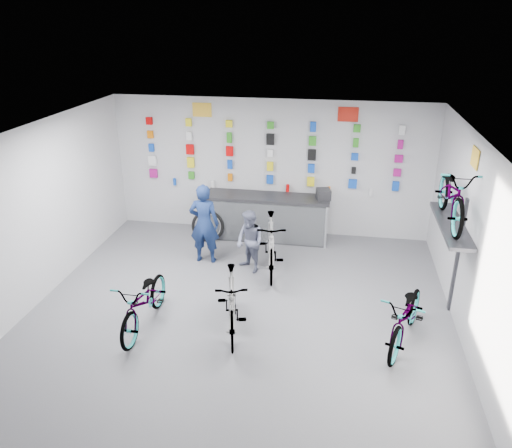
% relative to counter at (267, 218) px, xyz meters
% --- Properties ---
extents(floor, '(8.00, 8.00, 0.00)m').
position_rel_counter_xyz_m(floor, '(0.00, -3.54, -0.49)').
color(floor, '#56565B').
rests_on(floor, ground).
extents(ceiling, '(8.00, 8.00, 0.00)m').
position_rel_counter_xyz_m(ceiling, '(0.00, -3.54, 2.51)').
color(ceiling, white).
rests_on(ceiling, wall_back).
extents(wall_back, '(7.00, 0.00, 7.00)m').
position_rel_counter_xyz_m(wall_back, '(0.00, 0.46, 1.01)').
color(wall_back, '#BCBCBF').
rests_on(wall_back, floor).
extents(wall_left, '(0.00, 8.00, 8.00)m').
position_rel_counter_xyz_m(wall_left, '(-3.50, -3.54, 1.01)').
color(wall_left, '#BCBCBF').
rests_on(wall_left, floor).
extents(wall_right, '(0.00, 8.00, 8.00)m').
position_rel_counter_xyz_m(wall_right, '(3.50, -3.54, 1.01)').
color(wall_right, '#BCBCBF').
rests_on(wall_right, floor).
extents(counter, '(2.70, 0.66, 1.00)m').
position_rel_counter_xyz_m(counter, '(0.00, 0.00, 0.00)').
color(counter, black).
rests_on(counter, floor).
extents(merch_wall, '(5.57, 0.08, 1.55)m').
position_rel_counter_xyz_m(merch_wall, '(-0.05, 0.39, 1.29)').
color(merch_wall, '#A0106F').
rests_on(merch_wall, wall_back).
extents(wall_bracket, '(0.39, 1.90, 2.00)m').
position_rel_counter_xyz_m(wall_bracket, '(3.33, -2.34, 0.98)').
color(wall_bracket, '#333338').
rests_on(wall_bracket, wall_right).
extents(sign_left, '(0.42, 0.02, 0.30)m').
position_rel_counter_xyz_m(sign_left, '(-1.50, 0.44, 2.23)').
color(sign_left, yellow).
rests_on(sign_left, wall_back).
extents(sign_right, '(0.42, 0.02, 0.30)m').
position_rel_counter_xyz_m(sign_right, '(1.60, 0.44, 2.23)').
color(sign_right, red).
rests_on(sign_right, wall_back).
extents(sign_side, '(0.02, 0.40, 0.30)m').
position_rel_counter_xyz_m(sign_side, '(3.48, -2.34, 2.16)').
color(sign_side, yellow).
rests_on(sign_side, wall_right).
extents(bike_left, '(0.63, 1.75, 0.92)m').
position_rel_counter_xyz_m(bike_left, '(-1.40, -3.68, -0.03)').
color(bike_left, gray).
rests_on(bike_left, floor).
extents(bike_center, '(0.83, 1.74, 1.01)m').
position_rel_counter_xyz_m(bike_center, '(-0.01, -3.56, 0.02)').
color(bike_center, gray).
rests_on(bike_center, floor).
extents(bike_right, '(1.16, 1.87, 0.93)m').
position_rel_counter_xyz_m(bike_right, '(2.64, -3.43, -0.02)').
color(bike_right, gray).
rests_on(bike_right, floor).
extents(bike_service, '(0.80, 1.90, 1.10)m').
position_rel_counter_xyz_m(bike_service, '(0.30, -1.47, 0.07)').
color(bike_service, gray).
rests_on(bike_service, floor).
extents(bike_wall, '(0.63, 1.80, 0.95)m').
position_rel_counter_xyz_m(bike_wall, '(3.25, -2.34, 1.57)').
color(bike_wall, gray).
rests_on(bike_wall, wall_bracket).
extents(clerk, '(0.60, 0.40, 1.63)m').
position_rel_counter_xyz_m(clerk, '(-1.06, -1.29, 0.33)').
color(clerk, '#13234F').
rests_on(clerk, floor).
extents(customer, '(0.75, 0.74, 1.23)m').
position_rel_counter_xyz_m(customer, '(-0.10, -1.55, 0.13)').
color(customer, slate).
rests_on(customer, floor).
extents(spare_wheel, '(0.73, 0.25, 0.72)m').
position_rel_counter_xyz_m(spare_wheel, '(-1.25, -0.37, -0.13)').
color(spare_wheel, black).
rests_on(spare_wheel, floor).
extents(register, '(0.35, 0.36, 0.22)m').
position_rel_counter_xyz_m(register, '(1.20, 0.01, 0.62)').
color(register, black).
rests_on(register, counter).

